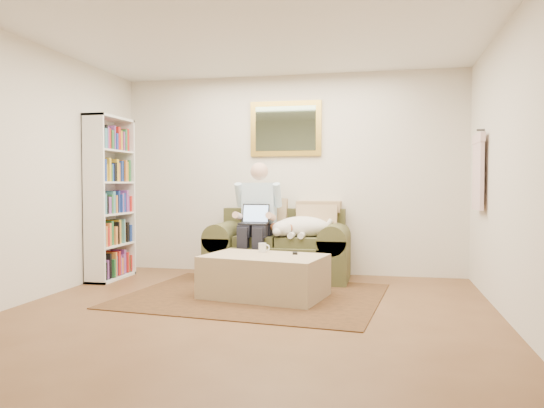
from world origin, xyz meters
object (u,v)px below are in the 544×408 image
(seated_man, at_px, (256,221))
(bookshelf, at_px, (110,198))
(laptop, at_px, (255,219))
(sleeping_dog, at_px, (303,227))
(ottoman, at_px, (264,276))
(sofa, at_px, (279,255))
(coffee_mug, at_px, (262,248))

(seated_man, relative_size, bookshelf, 0.72)
(laptop, relative_size, sleeping_dog, 0.47)
(bookshelf, bearing_deg, seated_man, 8.74)
(seated_man, bearing_deg, sleeping_dog, 7.13)
(laptop, bearing_deg, seated_man, 90.00)
(laptop, relative_size, ottoman, 0.28)
(sofa, xyz_separation_m, bookshelf, (-2.04, -0.43, 0.70))
(seated_man, height_order, sleeping_dog, seated_man)
(laptop, xyz_separation_m, sleeping_dog, (0.57, 0.14, -0.10))
(laptop, bearing_deg, bookshelf, -173.35)
(sleeping_dog, height_order, coffee_mug, sleeping_dog)
(sofa, xyz_separation_m, sleeping_dog, (0.31, -0.09, 0.36))
(sofa, distance_m, laptop, 0.57)
(seated_man, xyz_separation_m, coffee_mug, (0.24, -0.71, -0.23))
(sleeping_dog, xyz_separation_m, ottoman, (-0.25, -1.01, -0.44))
(ottoman, relative_size, coffee_mug, 12.10)
(sleeping_dog, xyz_separation_m, bookshelf, (-2.35, -0.35, 0.34))
(sleeping_dog, bearing_deg, coffee_mug, -112.30)
(bookshelf, bearing_deg, laptop, 6.65)
(sleeping_dog, bearing_deg, sofa, 164.26)
(sofa, bearing_deg, sleeping_dog, -15.74)
(sleeping_dog, bearing_deg, ottoman, -103.82)
(seated_man, distance_m, sleeping_dog, 0.57)
(sofa, relative_size, ottoman, 1.42)
(seated_man, distance_m, coffee_mug, 0.79)
(sofa, relative_size, sleeping_dog, 2.43)
(sleeping_dog, bearing_deg, seated_man, -172.87)
(sleeping_dog, relative_size, bookshelf, 0.35)
(sofa, height_order, coffee_mug, sofa)
(coffee_mug, bearing_deg, bookshelf, 167.76)
(ottoman, distance_m, coffee_mug, 0.36)
(ottoman, xyz_separation_m, bookshelf, (-2.10, 0.67, 0.78))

